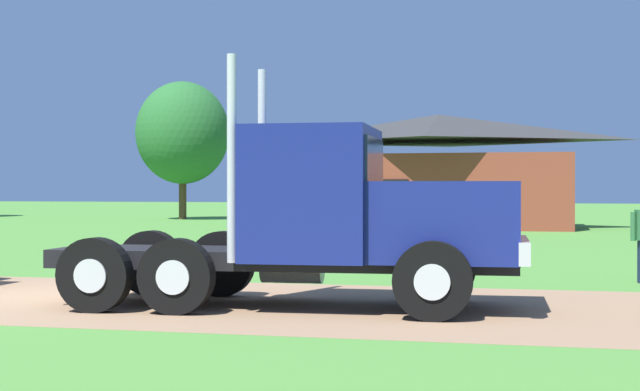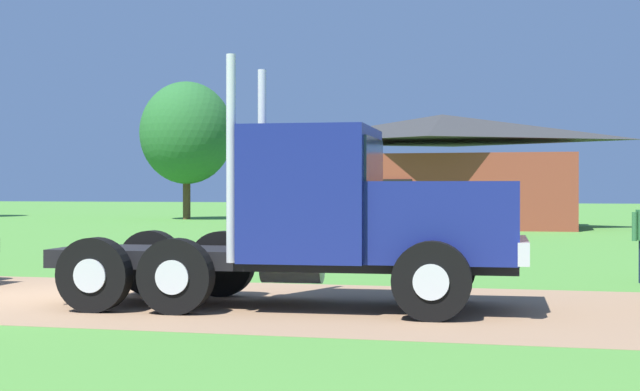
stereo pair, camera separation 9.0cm
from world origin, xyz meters
The scene contains 5 objects.
ground_plane centered at (0.00, 0.00, 0.00)m, with size 200.00×200.00×0.00m, color #4F8D36.
dirt_track centered at (0.00, 0.00, 0.00)m, with size 120.00×6.11×0.01m, color #9C7756.
truck_foreground_white centered at (5.19, -0.23, 1.31)m, with size 7.31×2.91×3.75m.
shed_building centered at (3.50, 29.53, 2.53)m, with size 12.64×7.40×5.23m.
tree_mid centered at (-12.12, 36.91, 5.01)m, with size 5.40×5.40×7.99m.
Camera 1 is at (8.26, -14.08, 1.82)m, focal length 52.65 mm.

